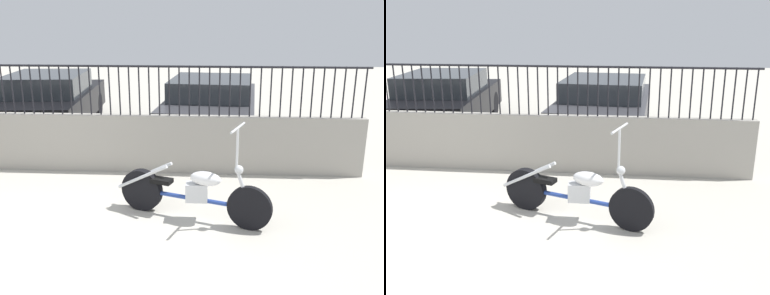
{
  "view_description": "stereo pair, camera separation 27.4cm",
  "coord_description": "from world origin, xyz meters",
  "views": [
    {
      "loc": [
        2.03,
        -3.7,
        2.52
      ],
      "look_at": [
        1.65,
        2.28,
        0.7
      ],
      "focal_mm": 40.0,
      "sensor_mm": 36.0,
      "label": 1
    },
    {
      "loc": [
        2.3,
        -3.68,
        2.52
      ],
      "look_at": [
        1.65,
        2.28,
        0.7
      ],
      "focal_mm": 40.0,
      "sensor_mm": 36.0,
      "label": 2
    }
  ],
  "objects": [
    {
      "name": "ground_plane",
      "position": [
        0.0,
        0.0,
        0.0
      ],
      "size": [
        40.0,
        40.0,
        0.0
      ],
      "primitive_type": "plane",
      "color": "#B7B2A5"
    },
    {
      "name": "car_dark_grey",
      "position": [
        1.88,
        5.72,
        0.66
      ],
      "size": [
        2.18,
        4.1,
        1.28
      ],
      "rotation": [
        0.0,
        0.0,
        1.49
      ],
      "color": "black",
      "rests_on": "ground_plane"
    },
    {
      "name": "fence_railing",
      "position": [
        0.0,
        3.16,
        1.51
      ],
      "size": [
        8.83,
        0.04,
        0.82
      ],
      "color": "black",
      "rests_on": "low_wall"
    },
    {
      "name": "car_black",
      "position": [
        -1.87,
        5.89,
        0.67
      ],
      "size": [
        2.21,
        4.3,
        1.32
      ],
      "rotation": [
        0.0,
        0.0,
        1.67
      ],
      "color": "black",
      "rests_on": "ground_plane"
    },
    {
      "name": "motorcycle_blue",
      "position": [
        1.63,
        1.42,
        0.37
      ],
      "size": [
        2.03,
        0.88,
        1.3
      ],
      "rotation": [
        0.0,
        0.0,
        -0.33
      ],
      "color": "black",
      "rests_on": "ground_plane"
    },
    {
      "name": "low_wall",
      "position": [
        0.0,
        3.16,
        0.49
      ],
      "size": [
        8.83,
        0.18,
        0.98
      ],
      "color": "#9E998E",
      "rests_on": "ground_plane"
    }
  ]
}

